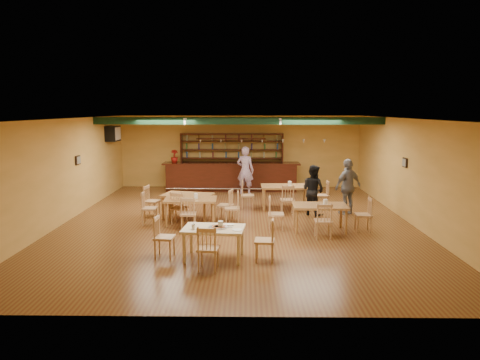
{
  "coord_description": "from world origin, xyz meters",
  "views": [
    {
      "loc": [
        0.27,
        -12.63,
        3.27
      ],
      "look_at": [
        0.08,
        0.6,
        1.15
      ],
      "focal_mm": 33.25,
      "sensor_mm": 36.0,
      "label": 1
    }
  ],
  "objects_px": {
    "dining_table_a": "(188,206)",
    "dining_table_d": "(319,218)",
    "dining_table_b": "(285,197)",
    "near_table": "(214,243)",
    "patron_right_a": "(313,190)",
    "patron_bar": "(245,170)",
    "dining_table_c": "(191,211)",
    "bar_counter": "(231,176)"
  },
  "relations": [
    {
      "from": "dining_table_a",
      "to": "patron_bar",
      "type": "height_order",
      "value": "patron_bar"
    },
    {
      "from": "dining_table_b",
      "to": "patron_right_a",
      "type": "distance_m",
      "value": 1.2
    },
    {
      "from": "bar_counter",
      "to": "near_table",
      "type": "xyz_separation_m",
      "value": [
        -0.1,
        -8.39,
        -0.21
      ]
    },
    {
      "from": "dining_table_c",
      "to": "near_table",
      "type": "bearing_deg",
      "value": -75.52
    },
    {
      "from": "dining_table_b",
      "to": "patron_right_a",
      "type": "bearing_deg",
      "value": -45.85
    },
    {
      "from": "bar_counter",
      "to": "patron_bar",
      "type": "bearing_deg",
      "value": -55.61
    },
    {
      "from": "dining_table_b",
      "to": "dining_table_d",
      "type": "bearing_deg",
      "value": -76.13
    },
    {
      "from": "bar_counter",
      "to": "dining_table_d",
      "type": "bearing_deg",
      "value": -66.98
    },
    {
      "from": "dining_table_c",
      "to": "patron_right_a",
      "type": "relative_size",
      "value": 0.94
    },
    {
      "from": "dining_table_d",
      "to": "patron_bar",
      "type": "relative_size",
      "value": 0.78
    },
    {
      "from": "dining_table_c",
      "to": "patron_bar",
      "type": "height_order",
      "value": "patron_bar"
    },
    {
      "from": "dining_table_a",
      "to": "dining_table_b",
      "type": "distance_m",
      "value": 3.3
    },
    {
      "from": "dining_table_a",
      "to": "dining_table_c",
      "type": "bearing_deg",
      "value": -61.97
    },
    {
      "from": "dining_table_d",
      "to": "near_table",
      "type": "bearing_deg",
      "value": -137.88
    },
    {
      "from": "bar_counter",
      "to": "dining_table_a",
      "type": "xyz_separation_m",
      "value": [
        -1.16,
        -4.68,
        -0.2
      ]
    },
    {
      "from": "dining_table_c",
      "to": "patron_bar",
      "type": "relative_size",
      "value": 0.8
    },
    {
      "from": "dining_table_d",
      "to": "patron_right_a",
      "type": "distance_m",
      "value": 1.93
    },
    {
      "from": "near_table",
      "to": "dining_table_a",
      "type": "bearing_deg",
      "value": 111.6
    },
    {
      "from": "dining_table_d",
      "to": "patron_bar",
      "type": "distance_m",
      "value": 5.66
    },
    {
      "from": "dining_table_b",
      "to": "dining_table_c",
      "type": "bearing_deg",
      "value": -146.61
    },
    {
      "from": "patron_right_a",
      "to": "dining_table_b",
      "type": "bearing_deg",
      "value": 0.95
    },
    {
      "from": "dining_table_b",
      "to": "dining_table_d",
      "type": "relative_size",
      "value": 1.08
    },
    {
      "from": "dining_table_a",
      "to": "patron_bar",
      "type": "xyz_separation_m",
      "value": [
        1.73,
        3.85,
        0.56
      ]
    },
    {
      "from": "dining_table_a",
      "to": "dining_table_b",
      "type": "relative_size",
      "value": 0.94
    },
    {
      "from": "dining_table_b",
      "to": "patron_bar",
      "type": "bearing_deg",
      "value": 116.18
    },
    {
      "from": "bar_counter",
      "to": "dining_table_a",
      "type": "relative_size",
      "value": 3.75
    },
    {
      "from": "dining_table_d",
      "to": "patron_right_a",
      "type": "xyz_separation_m",
      "value": [
        0.1,
        1.88,
        0.42
      ]
    },
    {
      "from": "dining_table_c",
      "to": "patron_right_a",
      "type": "bearing_deg",
      "value": 15.69
    },
    {
      "from": "patron_bar",
      "to": "patron_right_a",
      "type": "relative_size",
      "value": 1.18
    },
    {
      "from": "patron_bar",
      "to": "near_table",
      "type": "bearing_deg",
      "value": 104.79
    },
    {
      "from": "bar_counter",
      "to": "dining_table_b",
      "type": "distance_m",
      "value": 3.89
    },
    {
      "from": "dining_table_b",
      "to": "near_table",
      "type": "xyz_separation_m",
      "value": [
        -1.98,
        -4.99,
        -0.04
      ]
    },
    {
      "from": "near_table",
      "to": "patron_right_a",
      "type": "distance_m",
      "value": 5.05
    },
    {
      "from": "dining_table_c",
      "to": "near_table",
      "type": "height_order",
      "value": "dining_table_c"
    },
    {
      "from": "dining_table_a",
      "to": "patron_right_a",
      "type": "relative_size",
      "value": 0.94
    },
    {
      "from": "dining_table_a",
      "to": "patron_bar",
      "type": "bearing_deg",
      "value": 79.35
    },
    {
      "from": "dining_table_b",
      "to": "near_table",
      "type": "relative_size",
      "value": 1.18
    },
    {
      "from": "dining_table_b",
      "to": "patron_bar",
      "type": "distance_m",
      "value": 2.94
    },
    {
      "from": "patron_bar",
      "to": "dining_table_d",
      "type": "bearing_deg",
      "value": 130.86
    },
    {
      "from": "bar_counter",
      "to": "patron_bar",
      "type": "xyz_separation_m",
      "value": [
        0.56,
        -0.83,
        0.36
      ]
    },
    {
      "from": "bar_counter",
      "to": "patron_right_a",
      "type": "bearing_deg",
      "value": -57.47
    },
    {
      "from": "dining_table_a",
      "to": "dining_table_d",
      "type": "xyz_separation_m",
      "value": [
        3.75,
        -1.4,
        -0.01
      ]
    }
  ]
}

